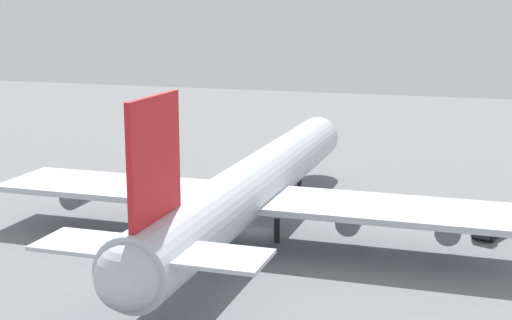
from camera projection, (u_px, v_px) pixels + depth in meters
name	position (u px, v px, depth m)	size (l,w,h in m)	color
ground_plane	(256.00, 232.00, 90.41)	(287.50, 287.50, 0.00)	slate
cargo_airplane	(255.00, 184.00, 88.84)	(71.88, 62.06, 19.91)	silver
fuel_truck	(93.00, 188.00, 107.30)	(4.83, 4.25, 2.13)	#B21E19
baggage_tug	(488.00, 229.00, 87.79)	(5.52, 4.08, 2.38)	#232328
safety_cone_nose	(294.00, 171.00, 121.64)	(0.39, 0.39, 0.56)	orange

